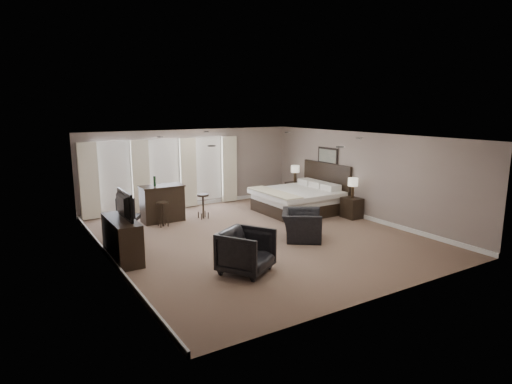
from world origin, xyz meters
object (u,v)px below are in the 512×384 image
bar_stool_left (163,214)px  tv (121,216)px  nightstand_near (352,208)px  nightstand_far (295,192)px  bed (300,189)px  lamp_far (295,174)px  armchair_near (301,220)px  desk_chair (129,217)px  dresser (122,239)px  bar_stool_right (203,206)px  bar_counter (162,203)px  lamp_near (353,188)px  armchair_far (246,249)px

bar_stool_left → tv: bearing=-128.4°
nightstand_near → bar_stool_left: (-5.24, 2.11, 0.04)m
nightstand_far → tv: (-6.92, -2.91, 0.67)m
bed → nightstand_far: size_ratio=3.64×
bed → lamp_far: size_ratio=3.81×
nightstand_far → armchair_near: armchair_near is taller
lamp_far → bar_stool_left: 5.33m
tv → lamp_far: bearing=-67.2°
tv → desk_chair: (0.60, 1.62, -0.46)m
lamp_far → desk_chair: size_ratio=0.58×
bed → dresser: bearing=-166.4°
bar_stool_right → tv: bearing=-142.4°
armchair_near → tv: bearing=115.2°
lamp_far → dresser: bearing=-157.2°
bed → bar_counter: size_ratio=1.91×
tv → nightstand_far: bearing=-67.2°
nightstand_far → nightstand_near: bearing=-90.0°
nightstand_far → armchair_near: bearing=-124.6°
tv → bar_stool_left: 2.78m
bed → armchair_near: size_ratio=2.12×
bed → armchair_near: bed is taller
lamp_near → tv: bearing=-179.9°
nightstand_near → desk_chair: bearing=165.7°
tv → dresser: bearing=0.0°
bed → desk_chair: bed is taller
bar_stool_left → bar_stool_right: 1.36m
lamp_near → bar_stool_right: 4.56m
lamp_near → bar_counter: bearing=152.4°
nightstand_far → lamp_far: (0.00, 0.00, 0.64)m
dresser → bar_counter: bar_counter is taller
bed → tv: size_ratio=2.23×
bed → armchair_far: size_ratio=2.43×
armchair_near → bar_counter: (-2.44, 3.53, 0.05)m
tv → bar_stool_left: bearing=-38.4°
nightstand_near → bar_stool_left: bar_stool_left is taller
bed → bar_stool_right: (-3.00, 0.87, -0.38)m
nightstand_near → desk_chair: 6.53m
armchair_far → desk_chair: size_ratio=0.91×
bed → bar_stool_right: size_ratio=3.15×
bed → nightstand_far: bearing=58.5°
bed → bar_counter: bearing=164.0°
bed → armchair_far: (-4.08, -3.55, -0.27)m
bar_stool_left → bar_stool_right: bar_stool_right is taller
bed → lamp_far: bearing=58.5°
dresser → tv: bearing=0.0°
lamp_near → bar_stool_right: (-3.89, 2.32, -0.55)m
bar_stool_right → armchair_far: bearing=-103.6°
nightstand_far → bar_stool_left: bar_stool_left is taller
dresser → desk_chair: (0.60, 1.62, 0.08)m
lamp_near → lamp_far: bearing=90.0°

